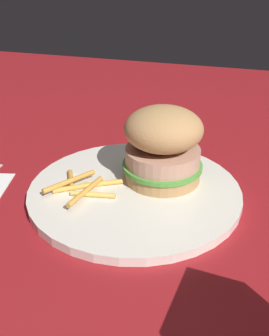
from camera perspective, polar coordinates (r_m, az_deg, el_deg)
name	(u,v)px	position (r m, az deg, el deg)	size (l,w,h in m)	color
ground_plane	(113,202)	(0.53, -3.15, -5.01)	(1.60, 1.60, 0.00)	maroon
plate	(134,191)	(0.54, 0.00, -3.37)	(0.29, 0.29, 0.01)	silver
sandwich	(163,145)	(0.54, 4.16, 3.41)	(0.11, 0.11, 0.11)	tan
fries_pile	(83,186)	(0.53, -7.55, -2.64)	(0.09, 0.09, 0.01)	gold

